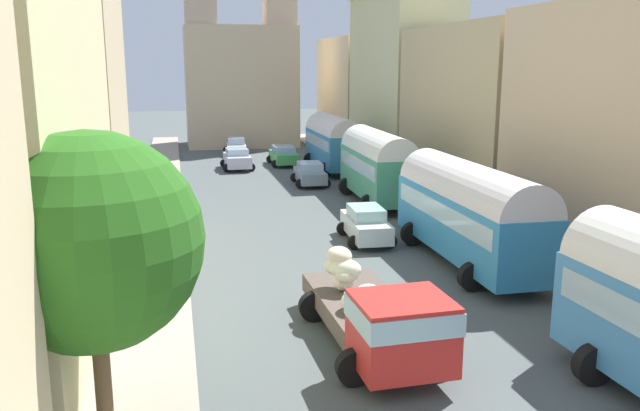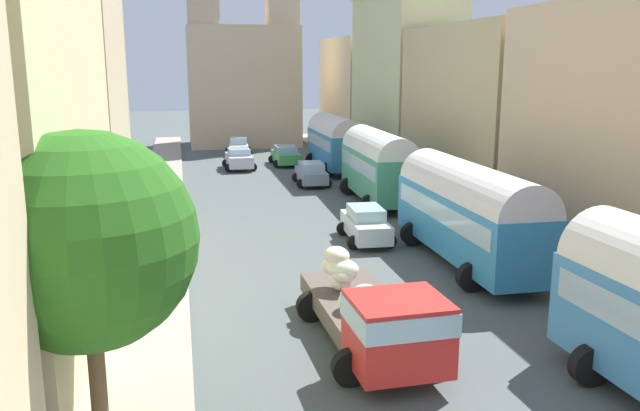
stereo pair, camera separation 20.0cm
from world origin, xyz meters
name	(u,v)px [view 1 (the left image)]	position (x,y,z in m)	size (l,w,h in m)	color
ground_plane	(295,205)	(0.00, 27.00, 0.00)	(154.00, 154.00, 0.00)	#495150
sidewalk_left	(159,210)	(-7.25, 27.00, 0.07)	(2.50, 70.00, 0.14)	gray
sidewalk_right	(419,198)	(7.25, 27.00, 0.07)	(2.50, 70.00, 0.14)	#B2A49E
building_left_2	(57,92)	(-11.01, 22.15, 6.42)	(5.53, 9.35, 12.78)	#C6B089
building_right_1	(632,133)	(10.79, 14.32, 5.00)	(4.59, 12.17, 10.01)	#D6B78E
building_right_2	(474,112)	(10.63, 27.47, 4.89)	(4.26, 13.33, 9.77)	tan
building_right_3	(402,76)	(10.98, 40.77, 6.67)	(5.46, 12.32, 13.29)	beige
building_right_4	(352,91)	(10.65, 53.70, 5.02)	(4.30, 12.52, 10.05)	beige
distant_church	(241,72)	(0.00, 54.41, 6.85)	(10.17, 6.85, 19.55)	beige
parked_bus_1	(469,209)	(4.56, 15.02, 2.17)	(3.32, 9.41, 3.93)	teal
parked_bus_2	(377,163)	(4.58, 26.57, 2.23)	(3.38, 8.18, 4.02)	#3D8E6A
parked_bus_3	(333,141)	(4.85, 37.91, 2.20)	(3.28, 8.12, 3.99)	teal
cargo_truck_0	(379,314)	(-1.27, 8.04, 1.18)	(3.24, 6.93, 2.26)	red
car_0	(237,159)	(-1.88, 40.08, 0.79)	(2.37, 3.80, 1.55)	silver
car_1	(236,146)	(-1.21, 47.98, 0.75)	(2.31, 3.77, 1.51)	silver
car_2	(366,224)	(1.66, 18.94, 0.78)	(2.25, 3.90, 1.55)	silver
car_3	(310,173)	(2.06, 32.72, 0.74)	(2.32, 3.93, 1.46)	gray
car_4	(284,155)	(1.80, 41.34, 0.76)	(2.34, 4.05, 1.48)	#42984A
pedestrian_0	(148,253)	(-7.36, 15.52, 1.05)	(0.45, 0.45, 1.82)	#464C3E
pedestrian_1	(173,197)	(-6.52, 25.53, 1.04)	(0.41, 0.41, 1.80)	brown
pedestrian_2	(143,244)	(-7.60, 16.76, 1.08)	(0.39, 0.39, 1.87)	#474940
roadside_tree_0	(92,242)	(-7.90, 5.55, 4.21)	(4.32, 4.32, 6.38)	brown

